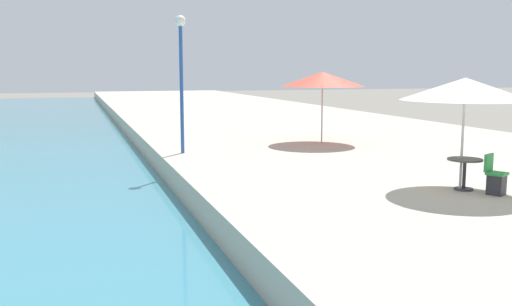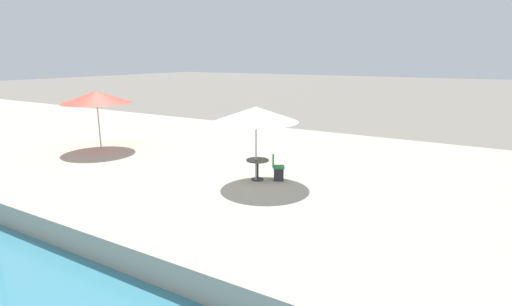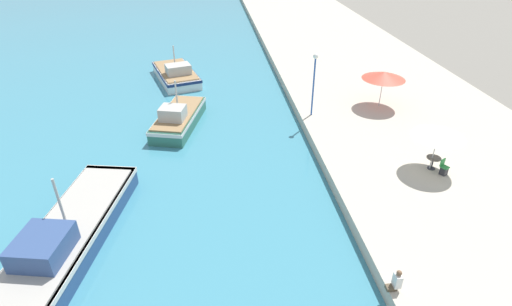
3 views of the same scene
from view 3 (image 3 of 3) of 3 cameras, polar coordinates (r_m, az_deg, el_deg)
The scene contains 10 objects.
quay_promenade at distance 43.52m, azimuth 13.14°, elevation 12.67°, with size 16.00×90.00×0.76m.
fishing_boat_near at distance 20.49m, azimuth -25.34°, elevation -10.60°, with size 4.88×10.82×3.76m.
fishing_boat_mid at distance 29.57m, azimuth -11.03°, elevation 4.96°, with size 3.99×6.91×3.50m.
fishing_boat_far at distance 38.53m, azimuth -11.33°, elevation 11.03°, with size 4.92×7.51×3.26m.
cafe_umbrella_pink at distance 24.09m, azimuth 24.67°, elevation 2.66°, with size 2.92×2.92×2.61m.
cafe_umbrella_white at distance 31.47m, azimuth 17.81°, elevation 10.52°, with size 3.18×3.18×2.72m.
cafe_table at distance 24.97m, azimuth 23.98°, elevation -1.01°, with size 0.80×0.80×0.74m.
cafe_chair_left at distance 24.79m, azimuth 25.25°, elevation -2.12°, with size 0.56×0.57×0.91m.
person_at_quay at distance 17.09m, azimuth 19.38°, elevation -16.88°, with size 0.53×0.36×0.97m.
lamppost at distance 28.56m, azimuth 8.33°, elevation 11.05°, with size 0.36×0.36×4.56m.
Camera 3 is at (-6.40, -1.97, 13.34)m, focal length 28.00 mm.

